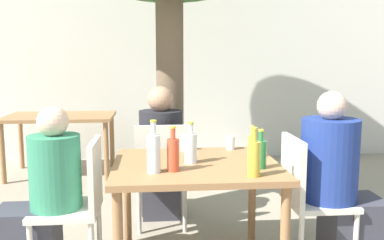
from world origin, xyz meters
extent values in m
cube|color=silver|center=(0.00, 3.37, 1.40)|extent=(10.00, 0.08, 2.80)
cylinder|color=brown|center=(-0.13, 1.20, 1.05)|extent=(0.26, 0.26, 2.11)
cube|color=#996B42|center=(0.00, 0.00, 0.74)|extent=(1.11, 0.98, 0.04)
cylinder|color=#996B42|center=(-0.50, 0.43, 0.36)|extent=(0.06, 0.06, 0.72)
cylinder|color=#996B42|center=(0.50, 0.43, 0.36)|extent=(0.06, 0.06, 0.72)
cube|color=#996B42|center=(-1.44, 2.57, 0.74)|extent=(1.31, 0.83, 0.04)
cylinder|color=#996B42|center=(-2.04, 2.21, 0.36)|extent=(0.06, 0.06, 0.72)
cylinder|color=#996B42|center=(-0.85, 2.21, 0.36)|extent=(0.06, 0.06, 0.72)
cylinder|color=#996B42|center=(-2.04, 2.92, 0.36)|extent=(0.06, 0.06, 0.72)
cylinder|color=#996B42|center=(-0.85, 2.92, 0.36)|extent=(0.06, 0.06, 0.72)
cube|color=beige|center=(-0.88, 0.00, 0.45)|extent=(0.44, 0.44, 0.04)
cube|color=beige|center=(-0.68, 0.00, 0.69)|extent=(0.04, 0.44, 0.45)
cylinder|color=beige|center=(-1.07, 0.19, 0.22)|extent=(0.04, 0.04, 0.43)
cylinder|color=beige|center=(-0.69, 0.19, 0.22)|extent=(0.04, 0.04, 0.43)
cube|color=beige|center=(0.88, 0.00, 0.45)|extent=(0.44, 0.44, 0.04)
cube|color=beige|center=(0.68, 0.00, 0.69)|extent=(0.04, 0.44, 0.45)
cylinder|color=beige|center=(1.07, 0.19, 0.22)|extent=(0.04, 0.04, 0.43)
cylinder|color=beige|center=(0.69, 0.19, 0.22)|extent=(0.04, 0.04, 0.43)
cube|color=beige|center=(-0.22, 0.81, 0.45)|extent=(0.44, 0.44, 0.04)
cube|color=beige|center=(-0.22, 0.61, 0.69)|extent=(0.44, 0.04, 0.45)
cylinder|color=beige|center=(-0.03, 1.00, 0.22)|extent=(0.04, 0.04, 0.43)
cylinder|color=beige|center=(-0.41, 1.00, 0.22)|extent=(0.04, 0.04, 0.43)
cylinder|color=beige|center=(-0.03, 0.62, 0.22)|extent=(0.04, 0.04, 0.43)
cylinder|color=beige|center=(-0.41, 0.62, 0.22)|extent=(0.04, 0.04, 0.43)
cylinder|color=#337F5B|center=(-0.94, 0.00, 0.71)|extent=(0.34, 0.34, 0.49)
sphere|color=beige|center=(-0.94, 0.00, 1.05)|extent=(0.20, 0.20, 0.20)
cube|color=#383842|center=(1.14, 0.00, 0.23)|extent=(0.40, 0.36, 0.47)
cylinder|color=navy|center=(0.94, 0.00, 0.76)|extent=(0.40, 0.40, 0.57)
sphere|color=beige|center=(0.94, 0.00, 1.14)|extent=(0.20, 0.20, 0.20)
cube|color=#383842|center=(-0.22, 1.07, 0.23)|extent=(0.34, 0.40, 0.47)
cylinder|color=#232328|center=(-0.22, 0.87, 0.74)|extent=(0.38, 0.38, 0.54)
sphere|color=tan|center=(-0.22, 0.87, 1.11)|extent=(0.22, 0.22, 0.22)
cylinder|color=gold|center=(0.31, -0.36, 0.86)|extent=(0.08, 0.08, 0.21)
cylinder|color=gold|center=(0.31, -0.36, 1.01)|extent=(0.03, 0.03, 0.07)
cylinder|color=gold|center=(0.31, -0.36, 1.05)|extent=(0.04, 0.04, 0.01)
cylinder|color=#287A38|center=(0.40, -0.18, 0.85)|extent=(0.08, 0.08, 0.18)
cylinder|color=#287A38|center=(0.40, -0.18, 0.97)|extent=(0.03, 0.03, 0.06)
cylinder|color=gold|center=(0.40, -0.18, 1.00)|extent=(0.04, 0.04, 0.01)
cylinder|color=#DB4C2D|center=(-0.16, -0.20, 0.86)|extent=(0.08, 0.08, 0.20)
cylinder|color=#DB4C2D|center=(-0.16, -0.20, 0.99)|extent=(0.03, 0.03, 0.07)
cylinder|color=gold|center=(-0.16, -0.20, 1.04)|extent=(0.04, 0.04, 0.01)
cylinder|color=silver|center=(-0.28, -0.22, 0.87)|extent=(0.08, 0.08, 0.24)
cylinder|color=silver|center=(-0.28, -0.22, 1.03)|extent=(0.03, 0.03, 0.08)
cylinder|color=gold|center=(-0.28, -0.22, 1.08)|extent=(0.04, 0.04, 0.01)
cylinder|color=silver|center=(-0.04, 0.00, 0.85)|extent=(0.08, 0.08, 0.20)
cylinder|color=silver|center=(-0.04, 0.00, 0.99)|extent=(0.03, 0.03, 0.07)
cylinder|color=gold|center=(-0.04, 0.00, 1.03)|extent=(0.04, 0.04, 0.01)
cylinder|color=gold|center=(0.41, 0.11, 0.84)|extent=(0.06, 0.06, 0.16)
cylinder|color=gold|center=(0.41, 0.11, 0.94)|extent=(0.03, 0.03, 0.06)
cylinder|color=gold|center=(0.41, 0.11, 0.98)|extent=(0.03, 0.03, 0.01)
cylinder|color=silver|center=(-0.05, 0.39, 0.82)|extent=(0.06, 0.06, 0.13)
cylinder|color=white|center=(0.31, 0.40, 0.81)|extent=(0.07, 0.07, 0.10)
camera|label=1|loc=(-0.28, -2.81, 1.46)|focal=40.00mm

